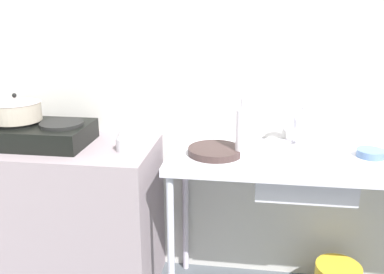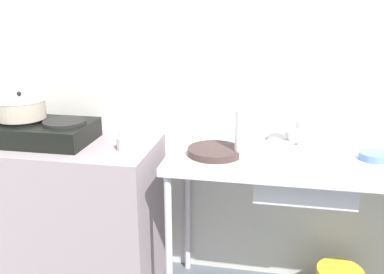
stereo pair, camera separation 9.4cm
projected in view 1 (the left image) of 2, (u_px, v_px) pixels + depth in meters
name	position (u px, v px, depth m)	size (l,w,h in m)	color
wall_back	(359.00, 58.00, 2.17)	(5.29, 0.10, 2.66)	beige
counter_concrete	(57.00, 216.00, 2.35)	(1.14, 0.55, 0.88)	gray
counter_sink	(340.00, 170.00, 2.03)	(1.72, 0.55, 0.88)	silver
stove	(41.00, 133.00, 2.20)	(0.52, 0.36, 0.13)	black
pot_on_left_burner	(16.00, 109.00, 2.18)	(0.26, 0.26, 0.15)	#A5998A
percolator	(125.00, 138.00, 2.09)	(0.09, 0.09, 0.14)	#B9B7C1
sink_basin	(303.00, 173.00, 2.06)	(0.47, 0.37, 0.18)	silver
faucet	(297.00, 121.00, 2.14)	(0.17, 0.09, 0.23)	silver
frying_pan	(215.00, 151.00, 2.06)	(0.27, 0.27, 0.03)	#3B2B2A
small_bowl_on_drainboard	(371.00, 153.00, 2.02)	(0.14, 0.14, 0.04)	#5777A6
bottle_by_sink	(243.00, 132.00, 1.99)	(0.07, 0.07, 0.30)	white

